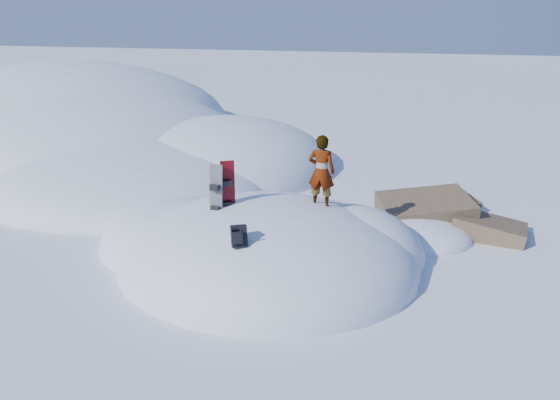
% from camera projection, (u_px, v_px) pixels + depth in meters
% --- Properties ---
extents(ground, '(120.00, 120.00, 0.00)m').
position_uv_depth(ground, '(267.00, 265.00, 12.69)').
color(ground, white).
rests_on(ground, ground).
extents(snow_mound, '(8.00, 6.00, 3.00)m').
position_uv_depth(snow_mound, '(263.00, 259.00, 12.94)').
color(snow_mound, white).
rests_on(snow_mound, ground).
extents(snow_ridge, '(21.50, 18.50, 6.40)m').
position_uv_depth(snow_ridge, '(92.00, 142.00, 23.92)').
color(snow_ridge, white).
rests_on(snow_ridge, ground).
extents(rock_outcrop, '(4.68, 4.41, 1.68)m').
position_uv_depth(rock_outcrop, '(429.00, 229.00, 14.66)').
color(rock_outcrop, brown).
rests_on(rock_outcrop, ground).
extents(snowboard_red, '(0.30, 0.25, 1.69)m').
position_uv_depth(snowboard_red, '(228.00, 196.00, 12.27)').
color(snowboard_red, '#B30916').
rests_on(snowboard_red, snow_mound).
extents(snowboard_dark, '(0.34, 0.26, 1.66)m').
position_uv_depth(snowboard_dark, '(216.00, 200.00, 12.12)').
color(snowboard_dark, black).
rests_on(snowboard_dark, snow_mound).
extents(backpack, '(0.42, 0.46, 0.51)m').
position_uv_depth(backpack, '(239.00, 236.00, 10.69)').
color(backpack, black).
rests_on(backpack, snow_mound).
extents(gear_pile, '(0.78, 0.67, 0.21)m').
position_uv_depth(gear_pile, '(159.00, 266.00, 12.41)').
color(gear_pile, black).
rests_on(gear_pile, ground).
extents(person, '(0.66, 0.48, 1.70)m').
position_uv_depth(person, '(321.00, 172.00, 12.30)').
color(person, slate).
rests_on(person, snow_mound).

